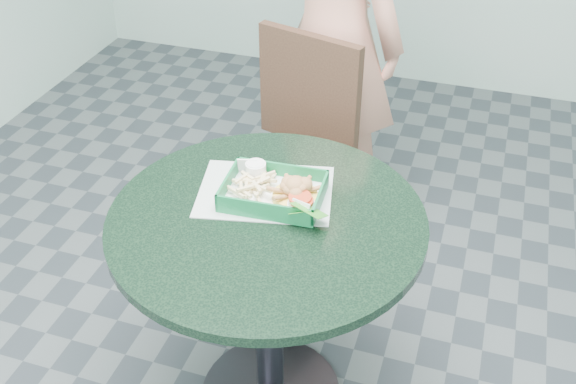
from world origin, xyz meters
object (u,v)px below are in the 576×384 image
(crab_sandwich, at_px, (295,196))
(dining_chair, at_px, (300,143))
(sauce_ramekin, at_px, (258,173))
(diner_person, at_px, (334,12))
(cafe_table, at_px, (268,268))
(food_basket, at_px, (274,200))

(crab_sandwich, bearing_deg, dining_chair, 105.67)
(sauce_ramekin, bearing_deg, dining_chair, 95.17)
(diner_person, distance_m, crab_sandwich, 1.03)
(dining_chair, relative_size, diner_person, 0.50)
(cafe_table, height_order, dining_chair, dining_chair)
(food_basket, bearing_deg, cafe_table, -85.08)
(diner_person, xyz_separation_m, sauce_ramekin, (0.02, -0.93, -0.14))
(dining_chair, bearing_deg, sauce_ramekin, -68.57)
(food_basket, distance_m, crab_sandwich, 0.07)
(dining_chair, xyz_separation_m, crab_sandwich, (0.19, -0.68, 0.27))
(diner_person, relative_size, food_basket, 6.84)
(crab_sandwich, bearing_deg, diner_person, 99.10)
(dining_chair, distance_m, food_basket, 0.73)
(dining_chair, bearing_deg, crab_sandwich, -58.06)
(crab_sandwich, height_order, sauce_ramekin, crab_sandwich)
(dining_chair, xyz_separation_m, food_basket, (0.13, -0.68, 0.23))
(diner_person, height_order, sauce_ramekin, diner_person)
(cafe_table, distance_m, crab_sandwich, 0.24)
(diner_person, bearing_deg, cafe_table, 114.15)
(dining_chair, bearing_deg, food_basket, -63.06)
(dining_chair, relative_size, food_basket, 3.40)
(sauce_ramekin, bearing_deg, diner_person, 91.53)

